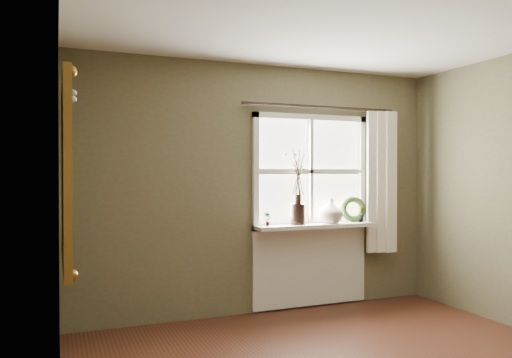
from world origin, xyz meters
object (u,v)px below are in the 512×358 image
Objects in this scene: cream_vase at (331,211)px; wreath at (353,212)px; dark_jug at (298,214)px; gilt_mirror at (65,173)px.

cream_vase is 0.31m from wreath.
cream_vase is at bearing 0.00° from dark_jug.
dark_jug is at bearing -161.77° from wreath.
cream_vase is 0.21× the size of gilt_mirror.
wreath is (0.71, 0.04, -0.00)m from dark_jug.
cream_vase is at bearing -157.51° from wreath.
dark_jug is 0.17× the size of gilt_mirror.
cream_vase is at bearing 21.41° from gilt_mirror.
wreath is (0.30, 0.04, -0.02)m from cream_vase.
dark_jug is 0.83× the size of cream_vase.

